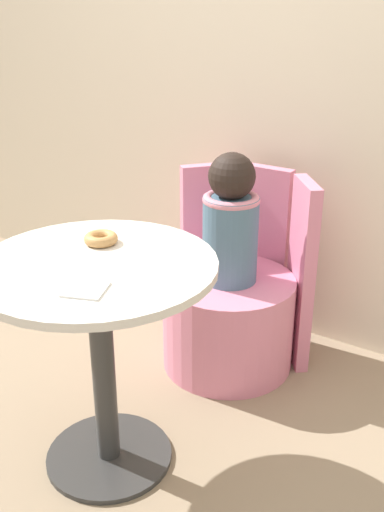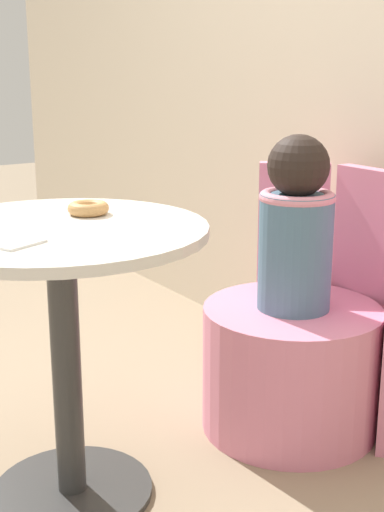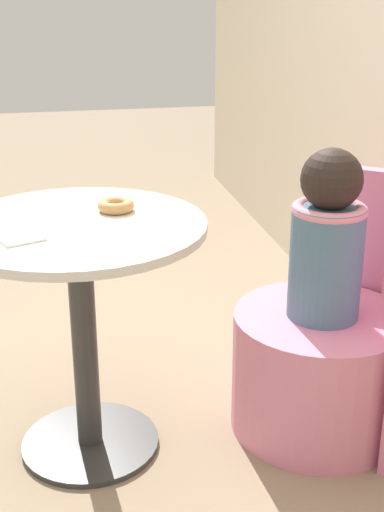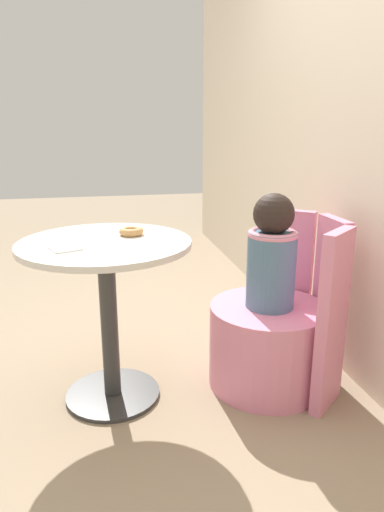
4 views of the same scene
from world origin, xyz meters
name	(u,v)px [view 2 (image 2 of 4)]	position (x,y,z in m)	size (l,w,h in m)	color
ground_plane	(77,488)	(0.00, 0.00, 0.00)	(12.00, 12.00, 0.00)	gray
round_table	(63,303)	(0.02, -0.02, 0.52)	(0.70, 0.70, 0.71)	#333333
tub_chair	(290,368)	(0.05, 0.69, 0.19)	(0.53, 0.53, 0.38)	pink
booth_backrest	(347,294)	(0.05, 0.91, 0.39)	(0.63, 0.23, 0.77)	pink
child_figure	(296,227)	(0.05, 0.69, 0.63)	(0.22, 0.22, 0.51)	slate
donut	(88,208)	(-0.06, 0.09, 0.73)	(0.10, 0.10, 0.03)	tan
paper_napkin	(13,242)	(0.12, -0.17, 0.72)	(0.13, 0.13, 0.01)	white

